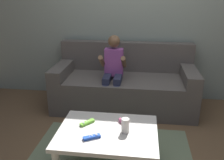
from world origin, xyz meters
name	(u,v)px	position (x,y,z in m)	size (l,w,h in m)	color
wall_back	(140,11)	(0.00, 1.61, 1.25)	(4.76, 0.05, 2.50)	gray
couch	(124,86)	(-0.17, 1.22, 0.30)	(1.84, 0.80, 0.84)	#56514C
person_seated_on_couch	(113,70)	(-0.30, 1.04, 0.57)	(0.33, 0.40, 0.99)	#282D47
coffee_table	(107,137)	(-0.20, -0.13, 0.35)	(0.83, 0.63, 0.41)	beige
game_remote_blue_near_edge	(92,137)	(-0.31, -0.26, 0.43)	(0.14, 0.10, 0.03)	blue
nunchuk_pink	(122,121)	(-0.09, 0.02, 0.43)	(0.09, 0.10, 0.05)	pink
game_remote_lime_far_corner	(87,123)	(-0.39, -0.04, 0.43)	(0.12, 0.13, 0.03)	#72C638
soda_can	(125,125)	(-0.05, -0.13, 0.48)	(0.07, 0.07, 0.12)	silver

